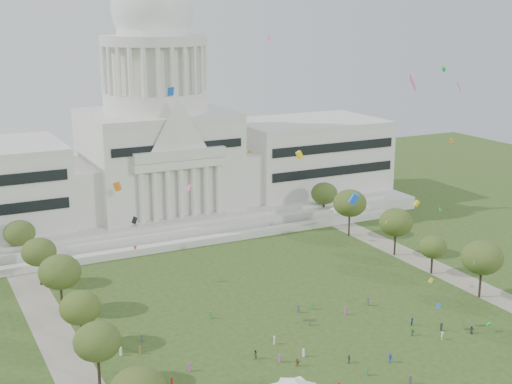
# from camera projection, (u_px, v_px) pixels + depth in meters

# --- Properties ---
(ground) EXTENTS (400.00, 400.00, 0.00)m
(ground) POSITION_uv_depth(u_px,v_px,m) (366.00, 372.00, 130.97)
(ground) COLOR #31461C
(ground) RESTS_ON ground
(capitol) EXTENTS (160.00, 64.50, 91.30)m
(capitol) POSITION_uv_depth(u_px,v_px,m) (158.00, 149.00, 223.75)
(capitol) COLOR silver
(capitol) RESTS_ON ground
(path_left) EXTENTS (8.00, 160.00, 0.04)m
(path_left) POSITION_uv_depth(u_px,v_px,m) (67.00, 359.00, 135.96)
(path_left) COLOR gray
(path_left) RESTS_ON ground
(path_right) EXTENTS (8.00, 160.00, 0.04)m
(path_right) POSITION_uv_depth(u_px,v_px,m) (454.00, 277.00, 177.88)
(path_right) COLOR gray
(path_right) RESTS_ON ground
(row_tree_l_2) EXTENTS (8.42, 8.42, 11.97)m
(row_tree_l_2) POSITION_uv_depth(u_px,v_px,m) (97.00, 342.00, 124.18)
(row_tree_l_2) COLOR black
(row_tree_l_2) RESTS_ON ground
(row_tree_r_2) EXTENTS (9.55, 9.55, 13.58)m
(row_tree_r_2) POSITION_uv_depth(u_px,v_px,m) (482.00, 258.00, 162.96)
(row_tree_r_2) COLOR black
(row_tree_r_2) RESTS_ON ground
(row_tree_l_3) EXTENTS (8.12, 8.12, 11.55)m
(row_tree_l_3) POSITION_uv_depth(u_px,v_px,m) (80.00, 308.00, 139.04)
(row_tree_l_3) COLOR black
(row_tree_l_3) RESTS_ON ground
(row_tree_r_3) EXTENTS (7.01, 7.01, 9.98)m
(row_tree_r_3) POSITION_uv_depth(u_px,v_px,m) (433.00, 247.00, 178.44)
(row_tree_r_3) COLOR black
(row_tree_r_3) RESTS_ON ground
(row_tree_l_4) EXTENTS (9.29, 9.29, 13.21)m
(row_tree_l_4) POSITION_uv_depth(u_px,v_px,m) (60.00, 272.00, 154.76)
(row_tree_l_4) COLOR black
(row_tree_l_4) RESTS_ON ground
(row_tree_r_4) EXTENTS (9.19, 9.19, 13.06)m
(row_tree_r_4) POSITION_uv_depth(u_px,v_px,m) (396.00, 222.00, 191.52)
(row_tree_r_4) COLOR black
(row_tree_r_4) RESTS_ON ground
(row_tree_l_5) EXTENTS (8.33, 8.33, 11.85)m
(row_tree_l_5) POSITION_uv_depth(u_px,v_px,m) (39.00, 252.00, 170.59)
(row_tree_l_5) COLOR black
(row_tree_l_5) RESTS_ON ground
(row_tree_r_5) EXTENTS (9.82, 9.82, 13.96)m
(row_tree_r_5) POSITION_uv_depth(u_px,v_px,m) (350.00, 203.00, 208.24)
(row_tree_r_5) COLOR black
(row_tree_r_5) RESTS_ON ground
(row_tree_l_6) EXTENTS (8.19, 8.19, 11.64)m
(row_tree_l_6) POSITION_uv_depth(u_px,v_px,m) (19.00, 233.00, 185.59)
(row_tree_l_6) COLOR black
(row_tree_l_6) RESTS_ON ground
(row_tree_r_6) EXTENTS (8.42, 8.42, 11.97)m
(row_tree_r_6) POSITION_uv_depth(u_px,v_px,m) (324.00, 193.00, 225.19)
(row_tree_r_6) COLOR black
(row_tree_r_6) RESTS_ON ground
(event_tent) EXTENTS (9.07, 9.07, 5.02)m
(event_tent) POSITION_uv_depth(u_px,v_px,m) (294.00, 383.00, 119.29)
(event_tent) COLOR #4C4C4C
(event_tent) RESTS_ON ground
(person_0) EXTENTS (0.96, 0.85, 1.65)m
(person_0) POSITION_uv_depth(u_px,v_px,m) (471.00, 330.00, 146.46)
(person_0) COLOR #26262B
(person_0) RESTS_ON ground
(person_2) EXTENTS (0.91, 0.68, 1.68)m
(person_2) POSITION_uv_depth(u_px,v_px,m) (412.00, 322.00, 150.22)
(person_2) COLOR navy
(person_2) RESTS_ON ground
(person_3) EXTENTS (1.21, 1.33, 1.86)m
(person_3) POSITION_uv_depth(u_px,v_px,m) (390.00, 358.00, 134.25)
(person_3) COLOR navy
(person_3) RESTS_ON ground
(person_4) EXTENTS (0.56, 0.99, 1.66)m
(person_4) POSITION_uv_depth(u_px,v_px,m) (349.00, 359.00, 134.14)
(person_4) COLOR #4C4C51
(person_4) RESTS_ON ground
(person_5) EXTENTS (1.70, 1.16, 1.71)m
(person_5) POSITION_uv_depth(u_px,v_px,m) (297.00, 362.00, 132.90)
(person_5) COLOR olive
(person_5) RESTS_ON ground
(person_8) EXTENTS (1.01, 0.71, 1.90)m
(person_8) POSITION_uv_depth(u_px,v_px,m) (255.00, 354.00, 135.69)
(person_8) COLOR #4C4C51
(person_8) RESTS_ON ground
(person_9) EXTENTS (1.23, 1.05, 1.69)m
(person_9) POSITION_uv_depth(u_px,v_px,m) (442.00, 336.00, 143.69)
(person_9) COLOR silver
(person_9) RESTS_ON ground
(person_10) EXTENTS (0.82, 1.06, 1.61)m
(person_10) POSITION_uv_depth(u_px,v_px,m) (413.00, 332.00, 145.42)
(person_10) COLOR #33723F
(person_10) RESTS_ON ground
(distant_crowd) EXTENTS (65.53, 42.15, 1.92)m
(distant_crowd) POSITION_uv_depth(u_px,v_px,m) (275.00, 348.00, 138.68)
(distant_crowd) COLOR silver
(distant_crowd) RESTS_ON ground
(kite_swarm) EXTENTS (77.38, 101.97, 57.89)m
(kite_swarm) POSITION_uv_depth(u_px,v_px,m) (346.00, 208.00, 135.89)
(kite_swarm) COLOR orange
(kite_swarm) RESTS_ON ground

